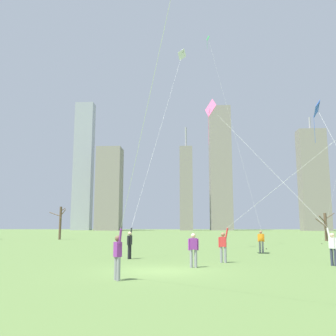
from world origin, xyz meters
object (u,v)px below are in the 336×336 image
kite_flyer_foreground_right_pink (294,203)px  bystander_strolling_midfield (261,240)px  kite_flyer_midfield_left_teal (290,188)px  distant_kite_drifting_right_green (216,66)px  kite_flyer_foreground_left_red (126,216)px  kite_flyer_midfield_center_white (142,200)px  bare_tree_far_right_edge (325,226)px  bystander_far_off_by_trees (193,248)px  bare_tree_center (60,222)px

kite_flyer_foreground_right_pink → bystander_strolling_midfield: (-0.40, 7.51, -2.33)m
kite_flyer_midfield_left_teal → distant_kite_drifting_right_green: (-2.46, 16.32, 14.50)m
kite_flyer_foreground_left_red → kite_flyer_midfield_center_white: bearing=94.4°
bystander_strolling_midfield → distant_kite_drifting_right_green: bearing=106.4°
kite_flyer_foreground_left_red → bare_tree_far_right_edge: bearing=61.4°
kite_flyer_foreground_right_pink → distant_kite_drifting_right_green: 22.03m
kite_flyer_midfield_left_teal → distant_kite_drifting_right_green: distant_kite_drifting_right_green is taller
bystander_far_off_by_trees → kite_flyer_foreground_right_pink: bearing=24.0°
kite_flyer_foreground_right_pink → bare_tree_far_right_edge: bearing=67.2°
distant_kite_drifting_right_green → bystander_strolling_midfield: bearing=-73.6°
distant_kite_drifting_right_green → kite_flyer_foreground_right_pink: bearing=-79.8°
kite_flyer_foreground_right_pink → kite_flyer_foreground_left_red: bearing=-135.2°
distant_kite_drifting_right_green → bare_tree_far_right_edge: (15.29, 14.04, -16.53)m
kite_flyer_midfield_center_white → distant_kite_drifting_right_green: (6.07, 12.26, 14.85)m
kite_flyer_midfield_center_white → bystander_strolling_midfield: 9.82m
kite_flyer_foreground_right_pink → kite_flyer_midfield_left_teal: size_ratio=0.71×
bystander_strolling_midfield → distant_kite_drifting_right_green: size_ratio=0.07×
bystander_strolling_midfield → distant_kite_drifting_right_green: distant_kite_drifting_right_green is taller
bystander_far_off_by_trees → bare_tree_far_right_edge: bearing=60.6°
kite_flyer_foreground_right_pink → bystander_far_off_by_trees: (-5.60, -2.49, -2.33)m
kite_flyer_foreground_right_pink → kite_flyer_midfield_center_white: 9.51m
kite_flyer_midfield_center_white → bare_tree_far_right_edge: 33.93m
kite_flyer_foreground_left_red → bare_tree_far_right_edge: 42.85m
distant_kite_drifting_right_green → bare_tree_far_right_edge: distant_kite_drifting_right_green is taller
kite_flyer_foreground_left_red → bare_tree_center: bearing=112.1°
bystander_far_off_by_trees → bare_tree_center: 40.22m
distant_kite_drifting_right_green → bare_tree_center: (-21.80, 17.28, -15.94)m
bystander_far_off_by_trees → kite_flyer_midfield_left_teal: bearing=19.0°
bare_tree_center → bystander_strolling_midfield: bearing=-46.4°
kite_flyer_midfield_center_white → bare_tree_far_right_edge: bearing=50.9°
kite_flyer_midfield_center_white → kite_flyer_midfield_left_teal: bearing=-25.5°
kite_flyer_midfield_center_white → bare_tree_center: size_ratio=3.75×
bare_tree_center → kite_flyer_midfield_center_white: bearing=-62.0°
bystander_strolling_midfield → bare_tree_center: bare_tree_center is taller
kite_flyer_foreground_left_red → bystander_strolling_midfield: (7.60, 15.45, -1.41)m
kite_flyer_midfield_left_teal → bystander_strolling_midfield: bearing=90.4°
kite_flyer_foreground_right_pink → bystander_far_off_by_trees: size_ratio=6.69×
bystander_strolling_midfield → bare_tree_center: 35.13m
kite_flyer_foreground_left_red → kite_flyer_midfield_left_teal: size_ratio=0.73×
bare_tree_far_right_edge → bare_tree_center: bearing=175.0°
kite_flyer_foreground_right_pink → bystander_strolling_midfield: kite_flyer_foreground_right_pink is taller
kite_flyer_foreground_left_red → bystander_strolling_midfield: size_ratio=6.88×
kite_flyer_midfield_center_white → distant_kite_drifting_right_green: bearing=63.6°
bare_tree_far_right_edge → bystander_far_off_by_trees: bearing=-119.4°
kite_flyer_midfield_left_teal → bare_tree_center: (-24.26, 33.60, -1.44)m
bystander_far_off_by_trees → distant_kite_drifting_right_green: size_ratio=0.07×
kite_flyer_foreground_right_pink → distant_kite_drifting_right_green: distant_kite_drifting_right_green is taller
kite_flyer_midfield_left_teal → bystander_far_off_by_trees: 6.36m
bare_tree_center → kite_flyer_foreground_right_pink: bearing=-53.2°
kite_flyer_midfield_left_teal → kite_flyer_midfield_center_white: kite_flyer_midfield_center_white is taller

